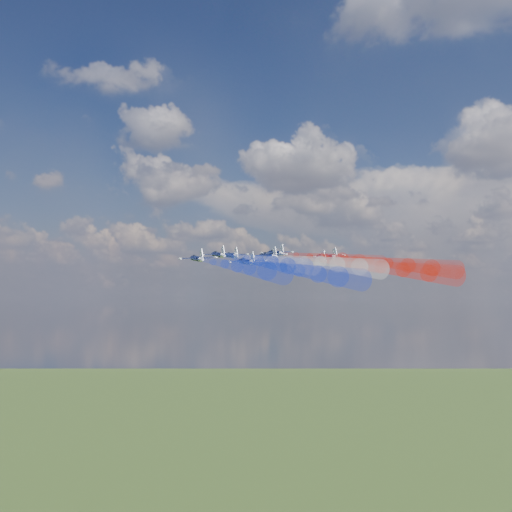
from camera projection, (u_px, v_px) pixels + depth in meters
The scene contains 16 objects.
jet_lead at pixel (231, 256), 196.77m from camera, with size 10.64×13.29×3.55m, color black, non-canonical shape.
trail_lead at pixel (270, 261), 167.71m from camera, with size 4.43×51.22×4.43m, color white, non-canonical shape.
jet_inner_left at pixel (218, 255), 181.00m from camera, with size 10.64×13.29×3.55m, color black, non-canonical shape.
trail_inner_left at pixel (259, 261), 151.95m from camera, with size 4.43×51.22×4.43m, color #1932D8, non-canonical shape.
jet_inner_right at pixel (276, 253), 188.13m from camera, with size 10.64×13.29×3.55m, color black, non-canonical shape.
trail_inner_right at pixel (325, 258), 159.08m from camera, with size 4.43×51.22×4.43m, color red, non-canonical shape.
jet_outer_left at pixel (197, 259), 167.71m from camera, with size 10.64×13.29×3.55m, color black, non-canonical shape.
trail_outer_left at pixel (237, 266), 138.66m from camera, with size 4.43×51.22×4.43m, color #1932D8, non-canonical shape.
jet_center_third at pixel (268, 256), 175.32m from camera, with size 10.64×13.29×3.55m, color black, non-canonical shape.
trail_center_third at pixel (320, 262), 146.27m from camera, with size 4.43×51.22×4.43m, color white, non-canonical shape.
jet_outer_right at pixel (327, 257), 182.92m from camera, with size 10.64×13.29×3.55m, color black, non-canonical shape.
trail_outer_right at pixel (388, 263), 153.87m from camera, with size 4.43×51.22×4.43m, color red, non-canonical shape.
jet_rear_left at pixel (246, 262), 161.58m from camera, with size 10.64×13.29×3.55m, color black, non-canonical shape.
trail_rear_left at pixel (299, 270), 132.53m from camera, with size 4.43×51.22×4.43m, color #1932D8, non-canonical shape.
jet_rear_right at pixel (316, 260), 167.51m from camera, with size 10.64×13.29×3.55m, color black, non-canonical shape.
trail_rear_right at pixel (380, 267), 138.46m from camera, with size 4.43×51.22×4.43m, color red, non-canonical shape.
Camera 1 is at (121.47, -129.49, 117.42)m, focal length 42.39 mm.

